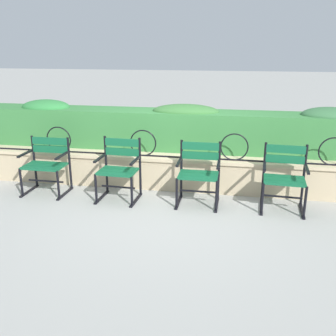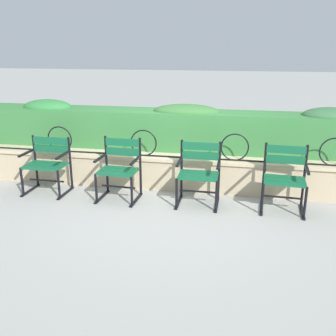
{
  "view_description": "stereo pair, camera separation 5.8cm",
  "coord_description": "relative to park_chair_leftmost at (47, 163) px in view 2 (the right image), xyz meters",
  "views": [
    {
      "loc": [
        0.89,
        -4.95,
        2.19
      ],
      "look_at": [
        0.0,
        0.06,
        0.55
      ],
      "focal_mm": 40.81,
      "sensor_mm": 36.0,
      "label": 1
    },
    {
      "loc": [
        0.95,
        -4.94,
        2.19
      ],
      "look_at": [
        0.0,
        0.06,
        0.55
      ],
      "focal_mm": 40.81,
      "sensor_mm": 36.0,
      "label": 2
    }
  ],
  "objects": [
    {
      "name": "park_chair_centre_right",
      "position": [
        2.35,
        -0.03,
        0.01
      ],
      "size": [
        0.59,
        0.52,
        0.88
      ],
      "color": "#145B38",
      "rests_on": "ground"
    },
    {
      "name": "stone_wall",
      "position": [
        1.93,
        0.49,
        -0.19
      ],
      "size": [
        8.18,
        0.41,
        0.53
      ],
      "color": "tan",
      "rests_on": "ground"
    },
    {
      "name": "park_chair_centre_left",
      "position": [
        1.18,
        -0.05,
        0.01
      ],
      "size": [
        0.6,
        0.55,
        0.9
      ],
      "color": "#145B38",
      "rests_on": "ground"
    },
    {
      "name": "park_chair_rightmost",
      "position": [
        3.52,
        -0.02,
        0.01
      ],
      "size": [
        0.62,
        0.55,
        0.9
      ],
      "color": "#145B38",
      "rests_on": "ground"
    },
    {
      "name": "hedge_row",
      "position": [
        1.93,
        0.99,
        0.42
      ],
      "size": [
        8.02,
        0.64,
        0.76
      ],
      "color": "#387A3D",
      "rests_on": "stone_wall"
    },
    {
      "name": "iron_arch_fence",
      "position": [
        1.53,
        0.42,
        0.24
      ],
      "size": [
        7.62,
        0.02,
        0.42
      ],
      "color": "black",
      "rests_on": "stone_wall"
    },
    {
      "name": "ground_plane",
      "position": [
        1.93,
        -0.23,
        -0.46
      ],
      "size": [
        60.0,
        60.0,
        0.0
      ],
      "primitive_type": "plane",
      "color": "#9E9E99"
    },
    {
      "name": "park_chair_leftmost",
      "position": [
        0.0,
        0.0,
        0.0
      ],
      "size": [
        0.65,
        0.53,
        0.84
      ],
      "color": "#145B38",
      "rests_on": "ground"
    }
  ]
}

